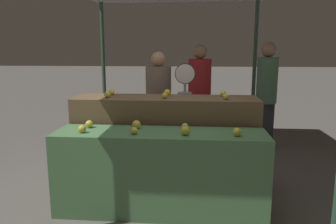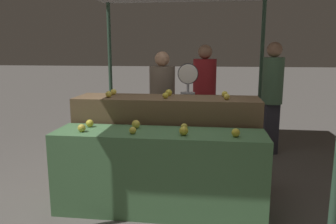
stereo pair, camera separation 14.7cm
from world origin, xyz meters
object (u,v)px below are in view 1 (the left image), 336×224
(produce_scale, at_px, (185,93))
(person_customer_right, at_px, (199,90))
(person_customer_left, at_px, (267,89))
(person_vendor_at_scale, at_px, (159,99))

(produce_scale, bearing_deg, person_customer_right, 77.81)
(produce_scale, xyz_separation_m, person_customer_left, (1.28, 0.86, -0.03))
(produce_scale, bearing_deg, person_vendor_at_scale, 139.44)
(person_customer_right, bearing_deg, produce_scale, 79.99)
(produce_scale, relative_size, person_vendor_at_scale, 0.90)
(person_vendor_at_scale, relative_size, person_customer_left, 0.92)
(person_vendor_at_scale, height_order, person_customer_right, person_customer_right)
(person_customer_right, bearing_deg, person_vendor_at_scale, 47.48)
(produce_scale, bearing_deg, person_customer_left, 33.96)
(produce_scale, xyz_separation_m, person_customer_right, (0.21, 0.97, -0.07))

